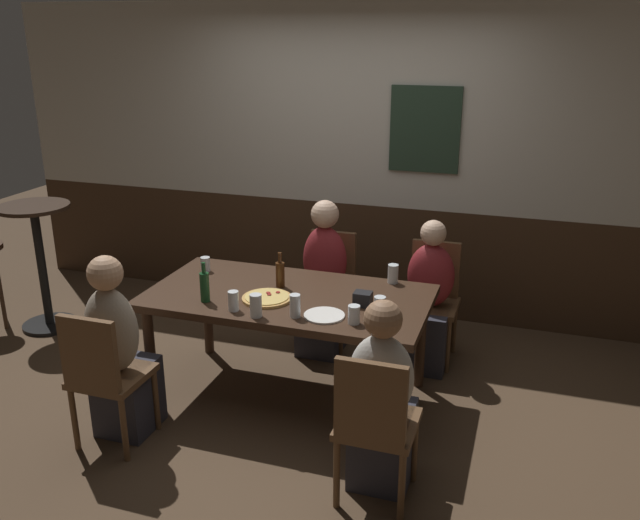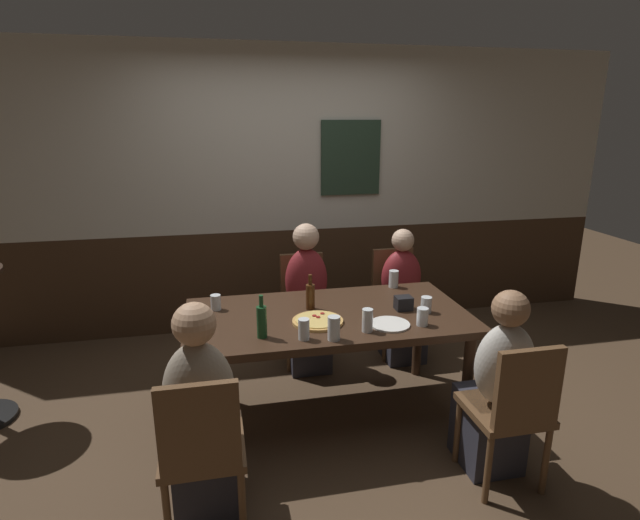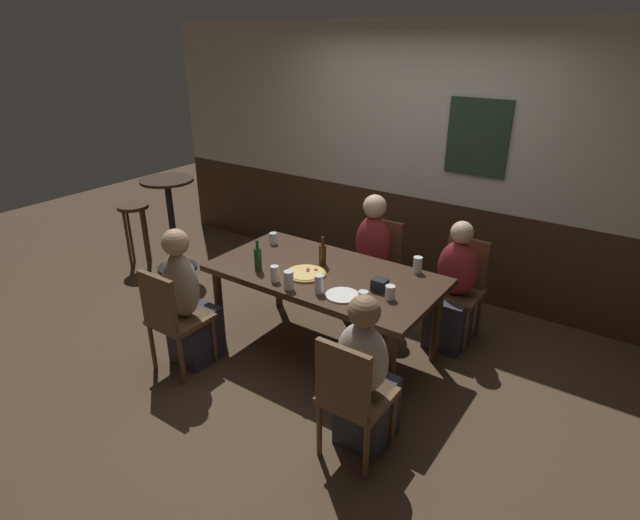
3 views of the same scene
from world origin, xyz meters
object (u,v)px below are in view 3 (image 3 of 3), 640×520
Objects in this scene: chair_left_near at (172,316)px; beer_bottle_green at (258,258)px; person_right_far at (453,295)px; pizza at (306,273)px; person_left_near at (188,307)px; chair_right_near at (351,394)px; pint_glass_stout at (363,299)px; tumbler_short at (319,285)px; condiment_caddy at (380,285)px; beer_bottle_brown at (323,254)px; chair_mid_far at (378,262)px; person_mid_far at (370,267)px; side_bar_table at (171,218)px; highball_clear at (273,239)px; beer_glass_tall at (418,265)px; person_right_near at (365,383)px; dining_table at (325,280)px; pint_glass_amber at (275,275)px; beer_glass_half at (289,281)px; plate_white_large at (342,295)px; bar_stool at (135,218)px; chair_right_far at (460,284)px; tumbler_water at (390,294)px.

chair_left_near is 3.39× the size of beer_bottle_green.
chair_left_near is 0.80× the size of person_right_far.
pizza is at bearing 47.03° from chair_left_near.
chair_right_near is at bearing -5.72° from person_left_near.
pint_glass_stout is 0.78× the size of tumbler_short.
beer_bottle_brown is at bearing 167.11° from condiment_caddy.
tumbler_short is 0.63m from beer_bottle_green.
tumbler_short reaches higher than pint_glass_stout.
chair_right_near is 8.00× the size of condiment_caddy.
chair_mid_far is 1.09m from condiment_caddy.
person_left_near is 0.99× the size of person_mid_far.
pizza is at bearing -13.43° from side_bar_table.
highball_clear is 0.40× the size of beer_bottle_green.
pint_glass_stout is at bearing -95.93° from beer_glass_tall.
person_right_near is 9.96× the size of pint_glass_stout.
chair_left_near is at bearing -40.64° from side_bar_table.
person_right_near is at bearing -32.62° from tumbler_short.
person_right_near is at bearing 90.00° from chair_right_near.
person_right_near is at bearing -32.12° from highball_clear.
beer_glass_tall reaches higher than dining_table.
chair_left_near reaches higher than pint_glass_amber.
chair_mid_far is 2.37m from side_bar_table.
beer_bottle_green is at bearing -158.10° from pizza.
highball_clear is at bearing 136.86° from beer_glass_half.
tumbler_short is 0.14× the size of side_bar_table.
beer_glass_tall is at bearing 50.91° from beer_glass_half.
beer_bottle_brown is (-0.90, -0.62, 0.37)m from person_right_far.
pint_glass_stout is 0.45× the size of plate_white_large.
beer_bottle_brown is at bearing 46.73° from beer_bottle_green.
condiment_caddy is at bearing 9.23° from pizza.
beer_bottle_brown reaches higher than pint_glass_stout.
person_mid_far reaches higher than pizza.
person_right_near is (0.00, 0.16, -0.03)m from chair_right_near.
pint_glass_amber is at bearing -101.57° from person_mid_far.
highball_clear is 0.63m from beer_bottle_brown.
condiment_caddy is 0.10× the size of side_bar_table.
person_mid_far is 8.30× the size of beer_glass_half.
side_bar_table is at bearing 166.12° from pint_glass_stout.
person_right_near reaches higher than bar_stool.
bar_stool is (-2.71, 0.64, -0.24)m from beer_glass_half.
condiment_caddy is 0.15× the size of bar_stool.
chair_right_far reaches higher than pint_glass_stout.
chair_right_near reaches higher than condiment_caddy.
dining_table is 17.84× the size of highball_clear.
pizza is 3.02× the size of tumbler_water.
chair_mid_far reaches higher than dining_table.
beer_bottle_brown is (0.71, 0.84, 0.34)m from person_left_near.
beer_bottle_brown reaches higher than chair_right_far.
person_left_near is at bearing -134.75° from chair_right_far.
side_bar_table is at bearing 160.04° from beer_bottle_green.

